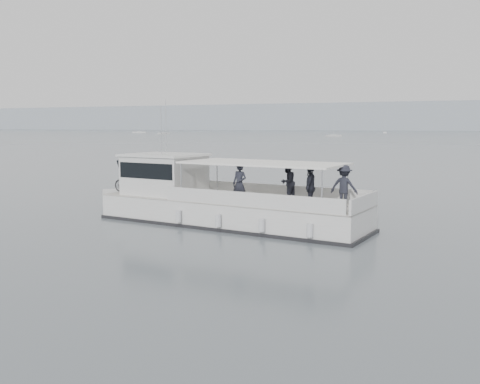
% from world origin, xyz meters
% --- Properties ---
extents(ground, '(1400.00, 1400.00, 0.00)m').
position_xyz_m(ground, '(0.00, 0.00, 0.00)').
color(ground, '#515B60').
rests_on(ground, ground).
extents(headland, '(1400.00, 90.00, 28.00)m').
position_xyz_m(headland, '(0.00, 560.00, 14.00)').
color(headland, '#939EA8').
rests_on(headland, ground).
extents(tour_boat, '(15.16, 5.36, 6.30)m').
position_xyz_m(tour_boat, '(-0.51, 0.60, 1.03)').
color(tour_boat, silver).
rests_on(tour_boat, ground).
extents(moored_fleet, '(320.69, 354.20, 10.76)m').
position_xyz_m(moored_fleet, '(-61.61, 203.91, 0.36)').
color(moored_fleet, silver).
rests_on(moored_fleet, ground).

